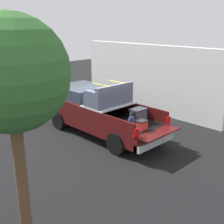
{
  "coord_description": "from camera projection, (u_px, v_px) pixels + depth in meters",
  "views": [
    {
      "loc": [
        -8.23,
        7.41,
        4.45
      ],
      "look_at": [
        -0.6,
        0.0,
        1.1
      ],
      "focal_mm": 45.77,
      "sensor_mm": 36.0,
      "label": 1
    }
  ],
  "objects": [
    {
      "name": "pickup_truck",
      "position": [
        96.0,
        110.0,
        11.85
      ],
      "size": [
        6.05,
        2.06,
        2.23
      ],
      "color": "#470F0F",
      "rests_on": "ground_plane"
    },
    {
      "name": "building_facade",
      "position": [
        148.0,
        78.0,
        14.68
      ],
      "size": [
        8.53,
        0.36,
        3.4
      ],
      "primitive_type": "cube",
      "color": "white",
      "rests_on": "ground_plane"
    },
    {
      "name": "trash_can",
      "position": [
        102.0,
        96.0,
        15.98
      ],
      "size": [
        0.6,
        0.6,
        0.98
      ],
      "color": "#2D2D33",
      "rests_on": "ground_plane"
    },
    {
      "name": "ground_plane",
      "position": [
        102.0,
        134.0,
        11.89
      ],
      "size": [
        40.0,
        40.0,
        0.0
      ],
      "primitive_type": "plane",
      "color": "black"
    },
    {
      "name": "tree_background",
      "position": [
        10.0,
        76.0,
        4.95
      ],
      "size": [
        2.11,
        2.11,
        4.66
      ],
      "color": "brown",
      "rests_on": "ground_plane"
    }
  ]
}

